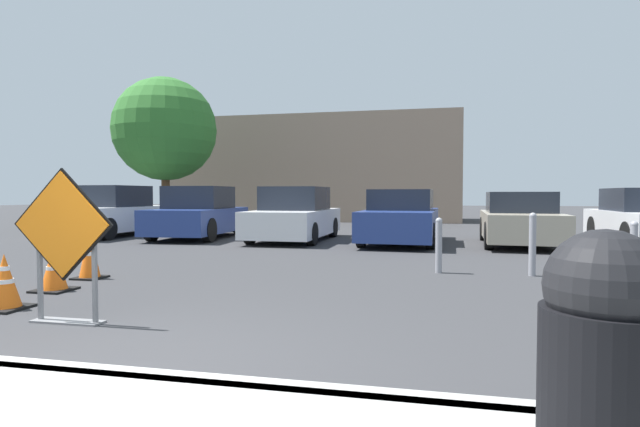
% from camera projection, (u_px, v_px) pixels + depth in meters
% --- Properties ---
extents(ground_plane, '(96.00, 96.00, 0.00)m').
position_uv_depth(ground_plane, '(342.00, 245.00, 13.16)').
color(ground_plane, '#333335').
extents(curb_lip, '(21.97, 0.20, 0.14)m').
position_uv_depth(curb_lip, '(91.00, 379.00, 3.39)').
color(curb_lip, '#999993').
rests_on(curb_lip, ground_plane).
extents(road_closed_sign, '(1.15, 0.20, 1.59)m').
position_uv_depth(road_closed_sign, '(63.00, 238.00, 5.08)').
color(road_closed_sign, black).
rests_on(road_closed_sign, ground_plane).
extents(traffic_cone_nearest, '(0.47, 0.47, 0.64)m').
position_uv_depth(traffic_cone_nearest, '(5.00, 282.00, 5.73)').
color(traffic_cone_nearest, black).
rests_on(traffic_cone_nearest, ground_plane).
extents(traffic_cone_second, '(0.47, 0.47, 0.62)m').
position_uv_depth(traffic_cone_second, '(54.00, 269.00, 6.83)').
color(traffic_cone_second, black).
rests_on(traffic_cone_second, ground_plane).
extents(traffic_cone_third, '(0.43, 0.43, 0.79)m').
position_uv_depth(traffic_cone_third, '(90.00, 254.00, 7.83)').
color(traffic_cone_third, black).
rests_on(traffic_cone_third, ground_plane).
extents(parked_car_nearest, '(2.06, 4.24, 1.60)m').
position_uv_depth(parked_car_nearest, '(111.00, 213.00, 15.84)').
color(parked_car_nearest, white).
rests_on(parked_car_nearest, ground_plane).
extents(parked_car_second, '(2.07, 4.10, 1.57)m').
position_uv_depth(parked_car_second, '(198.00, 214.00, 15.11)').
color(parked_car_second, navy).
rests_on(parked_car_second, ground_plane).
extents(parked_car_third, '(1.95, 4.31, 1.54)m').
position_uv_depth(parked_car_third, '(295.00, 216.00, 14.38)').
color(parked_car_third, silver).
rests_on(parked_car_third, ground_plane).
extents(parked_car_fourth, '(2.04, 4.52, 1.46)m').
position_uv_depth(parked_car_fourth, '(401.00, 218.00, 13.57)').
color(parked_car_fourth, navy).
rests_on(parked_car_fourth, ground_plane).
extents(parked_car_fifth, '(2.03, 4.11, 1.39)m').
position_uv_depth(parked_car_fifth, '(520.00, 220.00, 12.94)').
color(parked_car_fifth, '#A39984').
rests_on(parked_car_fifth, ground_plane).
extents(trash_bin, '(0.50, 0.50, 1.05)m').
position_uv_depth(trash_bin, '(604.00, 356.00, 2.03)').
color(trash_bin, black).
rests_on(trash_bin, sidewalk_strip).
extents(bollard_nearest, '(0.12, 0.12, 0.93)m').
position_uv_depth(bollard_nearest, '(439.00, 244.00, 8.39)').
color(bollard_nearest, gray).
rests_on(bollard_nearest, ground_plane).
extents(bollard_second, '(0.12, 0.12, 1.03)m').
position_uv_depth(bollard_second, '(532.00, 243.00, 8.07)').
color(bollard_second, gray).
rests_on(bollard_second, ground_plane).
extents(bollard_third, '(0.12, 0.12, 0.91)m').
position_uv_depth(bollard_third, '(634.00, 248.00, 7.76)').
color(bollard_third, gray).
rests_on(bollard_third, ground_plane).
extents(building_facade_backdrop, '(14.85, 5.00, 5.21)m').
position_uv_depth(building_facade_backdrop, '(314.00, 170.00, 26.31)').
color(building_facade_backdrop, gray).
rests_on(building_facade_backdrop, ground_plane).
extents(street_tree_behind_lot, '(4.03, 4.03, 5.90)m').
position_uv_depth(street_tree_behind_lot, '(165.00, 130.00, 19.62)').
color(street_tree_behind_lot, '#513823').
rests_on(street_tree_behind_lot, ground_plane).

